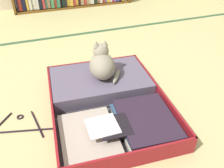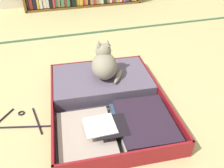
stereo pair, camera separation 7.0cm
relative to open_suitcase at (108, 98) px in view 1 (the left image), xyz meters
name	(u,v)px [view 1 (the left image)]	position (x,y,z in m)	size (l,w,h in m)	color
ground_plane	(98,118)	(-0.11, -0.12, -0.05)	(10.00, 10.00, 0.00)	tan
tatami_border	(61,37)	(-0.11, 1.18, -0.05)	(4.80, 0.05, 0.00)	#315334
open_suitcase	(108,98)	(0.00, 0.00, 0.00)	(0.76, 0.96, 0.11)	maroon
black_cat	(102,64)	(0.02, 0.17, 0.16)	(0.25, 0.26, 0.25)	gray
clothes_hanger	(17,126)	(-0.57, -0.03, -0.04)	(0.44, 0.28, 0.01)	black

